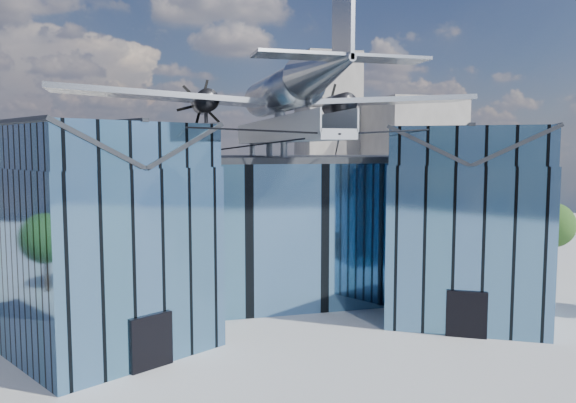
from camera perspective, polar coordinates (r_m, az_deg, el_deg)
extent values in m
plane|color=#959599|center=(34.06, 0.90, -12.46)|extent=(120.00, 120.00, 0.00)
cube|color=teal|center=(41.54, -2.53, -2.50)|extent=(28.00, 14.00, 9.50)
cube|color=#23262A|center=(41.15, -2.56, 4.35)|extent=(28.00, 14.00, 0.40)
cube|color=teal|center=(30.72, -17.81, -5.54)|extent=(11.79, 11.43, 9.50)
cube|color=teal|center=(30.19, -18.12, 5.43)|extent=(11.56, 11.20, 2.20)
cube|color=#23262A|center=(29.24, -22.07, 5.32)|extent=(7.98, 9.23, 2.40)
cube|color=#23262A|center=(31.28, -14.44, 5.52)|extent=(7.98, 9.23, 2.40)
cube|color=#23262A|center=(30.22, -18.19, 7.61)|extent=(4.30, 7.10, 0.18)
cube|color=black|center=(28.17, -13.69, -13.69)|extent=(2.03, 1.32, 2.60)
cube|color=black|center=(32.98, -10.83, -4.64)|extent=(0.34, 0.34, 9.50)
cube|color=teal|center=(36.35, 17.52, -3.87)|extent=(11.79, 11.43, 9.50)
cube|color=teal|center=(35.90, 17.79, 5.39)|extent=(11.56, 11.20, 2.20)
cube|color=#23262A|center=(35.86, 14.18, 5.48)|extent=(7.98, 9.23, 2.40)
cube|color=#23262A|center=(36.08, 21.37, 5.27)|extent=(7.98, 9.23, 2.40)
cube|color=#23262A|center=(35.92, 17.84, 7.22)|extent=(4.30, 7.10, 0.18)
cube|color=black|center=(33.14, 17.68, -10.88)|extent=(2.03, 1.32, 2.60)
cube|color=black|center=(36.40, 10.42, -3.69)|extent=(0.34, 0.34, 9.50)
cube|color=gray|center=(35.81, -0.63, 6.44)|extent=(1.80, 21.00, 0.50)
cube|color=gray|center=(35.61, -2.05, 7.49)|extent=(0.08, 21.00, 1.10)
cube|color=gray|center=(36.06, 0.76, 7.47)|extent=(0.08, 21.00, 1.10)
cylinder|color=gray|center=(45.06, -3.67, 5.35)|extent=(0.44, 0.44, 1.35)
cylinder|color=gray|center=(39.20, -1.92, 5.36)|extent=(0.44, 0.44, 1.35)
cylinder|color=gray|center=(35.32, -0.43, 5.36)|extent=(0.44, 0.44, 1.35)
cylinder|color=gray|center=(36.32, -0.83, 7.93)|extent=(0.70, 0.70, 1.40)
cylinder|color=black|center=(27.43, -7.39, 7.36)|extent=(10.55, 6.08, 0.69)
cylinder|color=black|center=(30.67, 12.59, 7.06)|extent=(10.55, 6.08, 0.69)
cylinder|color=black|center=(33.20, -4.80, 5.56)|extent=(6.09, 17.04, 1.19)
cylinder|color=black|center=(34.78, 5.01, 5.55)|extent=(6.09, 17.04, 1.19)
cylinder|color=#979CA2|center=(36.46, -0.84, 10.99)|extent=(2.50, 11.00, 2.50)
sphere|color=#979CA2|center=(41.79, -2.73, 10.26)|extent=(2.50, 2.50, 2.50)
cube|color=black|center=(40.88, -2.43, 11.34)|extent=(1.60, 1.40, 0.50)
cone|color=#979CA2|center=(27.92, 3.86, 13.33)|extent=(2.50, 7.00, 2.50)
cube|color=#979CA2|center=(26.07, 5.61, 17.46)|extent=(0.18, 2.40, 3.40)
cube|color=#979CA2|center=(25.91, 5.50, 14.39)|extent=(8.00, 1.80, 0.14)
cube|color=#979CA2|center=(36.36, -12.17, 10.41)|extent=(14.00, 3.20, 1.08)
cylinder|color=black|center=(37.14, -8.46, 9.98)|extent=(1.44, 3.20, 1.44)
cone|color=black|center=(38.92, -8.77, 9.76)|extent=(0.70, 0.70, 0.70)
cube|color=black|center=(39.07, -8.80, 9.74)|extent=(1.05, 0.06, 3.33)
cube|color=black|center=(39.07, -8.80, 9.74)|extent=(2.53, 0.06, 2.53)
cube|color=black|center=(39.07, -8.80, 9.74)|extent=(3.33, 0.06, 1.05)
cylinder|color=black|center=(36.46, -8.32, 8.14)|extent=(0.24, 0.24, 1.75)
cube|color=#979CA2|center=(39.67, 8.80, 10.04)|extent=(14.00, 3.20, 1.08)
cylinder|color=black|center=(39.30, 5.18, 9.76)|extent=(1.44, 3.20, 1.44)
cone|color=black|center=(40.99, 4.30, 9.58)|extent=(0.70, 0.70, 0.70)
cube|color=black|center=(41.13, 4.23, 9.57)|extent=(1.05, 0.06, 3.33)
cube|color=black|center=(41.13, 4.23, 9.57)|extent=(2.53, 0.06, 2.53)
cube|color=black|center=(41.13, 4.23, 9.57)|extent=(3.33, 0.06, 1.05)
cylinder|color=black|center=(38.66, 5.48, 8.01)|extent=(0.24, 0.24, 1.75)
cube|color=gray|center=(89.15, 12.25, 4.32)|extent=(12.00, 14.00, 18.00)
cube|color=gray|center=(86.93, -22.45, 2.70)|extent=(14.00, 10.00, 14.00)
cube|color=gray|center=(94.42, 4.04, 6.91)|extent=(9.00, 9.00, 26.00)
cylinder|color=#332314|center=(52.71, 25.15, -4.96)|extent=(0.53, 0.53, 2.90)
sphere|color=#244418|center=(52.33, 25.27, -2.17)|extent=(5.01, 5.01, 3.79)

